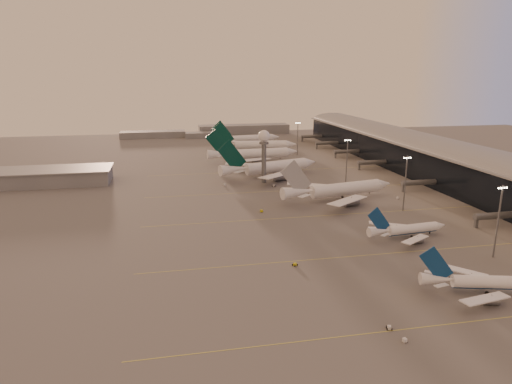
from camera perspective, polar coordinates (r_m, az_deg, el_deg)
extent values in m
plane|color=#555253|center=(146.46, 9.18, -9.78)|extent=(700.00, 700.00, 0.00)
cube|color=gold|center=(133.29, 27.28, -13.95)|extent=(180.00, 0.25, 0.02)
cube|color=gold|center=(166.84, 17.75, -7.19)|extent=(180.00, 0.25, 0.02)
cube|color=gold|center=(204.82, 11.75, -2.70)|extent=(180.00, 0.25, 0.02)
cube|color=gold|center=(245.20, 7.70, 0.38)|extent=(180.00, 0.25, 0.02)
cube|color=gold|center=(291.65, 4.53, 2.77)|extent=(180.00, 0.25, 0.02)
cube|color=black|center=(286.37, 22.06, 3.34)|extent=(36.00, 360.00, 18.00)
cylinder|color=gray|center=(284.89, 22.23, 5.12)|extent=(10.08, 360.00, 10.08)
cube|color=gray|center=(284.86, 22.24, 5.16)|extent=(40.00, 362.00, 0.80)
cylinder|color=#5B5E63|center=(208.14, 28.10, -2.60)|extent=(22.00, 2.80, 2.80)
cube|color=#5B5E63|center=(202.68, 25.82, -3.44)|extent=(1.20, 1.20, 4.40)
cylinder|color=#5B5E63|center=(253.70, 19.96, 1.14)|extent=(22.00, 2.80, 2.80)
cube|color=#5B5E63|center=(249.24, 17.94, 0.54)|extent=(1.20, 1.20, 4.40)
cylinder|color=#5B5E63|center=(301.76, 14.54, 3.62)|extent=(22.00, 2.80, 2.80)
cube|color=#5B5E63|center=(298.02, 12.77, 3.14)|extent=(1.20, 1.20, 4.40)
cylinder|color=#5B5E63|center=(339.41, 11.49, 4.99)|extent=(22.00, 2.80, 2.80)
cube|color=#5B5E63|center=(336.09, 9.89, 4.58)|extent=(1.20, 1.20, 4.40)
cylinder|color=#5B5E63|center=(377.98, 9.05, 6.08)|extent=(22.00, 2.80, 2.80)
cube|color=#5B5E63|center=(375.00, 7.60, 5.71)|extent=(1.20, 1.20, 4.40)
cylinder|color=#5B5E63|center=(415.33, 7.15, 6.92)|extent=(22.00, 2.80, 2.80)
cube|color=#5B5E63|center=(412.61, 5.81, 6.59)|extent=(1.20, 1.20, 4.40)
cube|color=slate|center=(279.65, -25.90, 1.63)|extent=(80.00, 25.00, 8.00)
cube|color=gray|center=(278.84, -25.99, 2.47)|extent=(82.00, 27.00, 0.60)
cylinder|color=#5B5E63|center=(254.95, 0.99, 3.60)|extent=(2.60, 2.60, 22.00)
cylinder|color=#5B5E63|center=(252.97, 1.00, 6.15)|extent=(5.20, 5.20, 1.20)
sphere|color=white|center=(252.42, 1.01, 7.03)|extent=(6.40, 6.40, 6.40)
cylinder|color=#5B5E63|center=(251.95, 1.01, 7.86)|extent=(0.16, 0.16, 2.00)
cylinder|color=#5B5E63|center=(170.49, 27.99, -3.33)|extent=(0.56, 0.56, 25.00)
cube|color=#5B5E63|center=(167.51, 28.49, 0.58)|extent=(3.60, 0.25, 0.25)
sphere|color=#FFEABF|center=(166.65, 28.07, 0.43)|extent=(0.56, 0.56, 0.56)
sphere|color=#FFEABF|center=(167.28, 28.34, 0.44)|extent=(0.56, 0.56, 0.56)
sphere|color=#FFEABF|center=(167.92, 28.60, 0.46)|extent=(0.56, 0.56, 0.56)
sphere|color=#FFEABF|center=(168.55, 28.86, 0.47)|extent=(0.56, 0.56, 0.56)
cylinder|color=#5B5E63|center=(212.47, 18.15, 1.00)|extent=(0.56, 0.56, 25.00)
cube|color=#5B5E63|center=(210.09, 18.41, 4.18)|extent=(3.60, 0.25, 0.25)
sphere|color=#FFEABF|center=(209.42, 18.04, 4.06)|extent=(0.56, 0.56, 0.56)
sphere|color=#FFEABF|center=(209.91, 18.28, 4.07)|extent=(0.56, 0.56, 0.56)
sphere|color=#FFEABF|center=(210.40, 18.52, 4.07)|extent=(0.56, 0.56, 0.56)
sphere|color=#FFEABF|center=(210.90, 18.76, 4.07)|extent=(0.56, 0.56, 0.56)
cylinder|color=#5B5E63|center=(258.63, 11.28, 3.81)|extent=(0.56, 0.56, 25.00)
cube|color=#5B5E63|center=(256.68, 11.42, 6.44)|extent=(3.60, 0.25, 0.25)
sphere|color=#FFEABF|center=(256.16, 11.10, 6.35)|extent=(0.56, 0.56, 0.56)
sphere|color=#FFEABF|center=(256.54, 11.31, 6.35)|extent=(0.56, 0.56, 0.56)
sphere|color=#FFEABF|center=(256.93, 11.52, 6.35)|extent=(0.56, 0.56, 0.56)
sphere|color=#FFEABF|center=(257.31, 11.72, 6.36)|extent=(0.56, 0.56, 0.56)
cylinder|color=#5B5E63|center=(341.74, 5.22, 6.65)|extent=(0.56, 0.56, 25.00)
cube|color=#5B5E63|center=(340.27, 5.27, 8.65)|extent=(3.60, 0.25, 0.25)
sphere|color=#FFEABF|center=(339.89, 5.02, 8.58)|extent=(0.56, 0.56, 0.56)
sphere|color=#FFEABF|center=(340.17, 5.18, 8.59)|extent=(0.56, 0.56, 0.56)
sphere|color=#FFEABF|center=(340.45, 5.35, 8.59)|extent=(0.56, 0.56, 0.56)
sphere|color=#FFEABF|center=(340.74, 5.51, 8.59)|extent=(0.56, 0.56, 0.56)
cube|color=slate|center=(448.21, -12.80, 7.05)|extent=(60.00, 18.00, 6.00)
cube|color=slate|center=(464.44, -1.53, 7.85)|extent=(90.00, 20.00, 9.00)
cube|color=slate|center=(439.88, -6.25, 7.12)|extent=(40.00, 15.00, 5.00)
cylinder|color=white|center=(146.03, 27.29, -10.14)|extent=(21.50, 8.90, 3.62)
cylinder|color=navy|center=(146.36, 27.25, -10.43)|extent=(20.83, 7.82, 2.61)
cone|color=white|center=(140.44, 21.58, -10.27)|extent=(9.55, 5.77, 3.62)
cube|color=white|center=(136.89, 26.70, -12.02)|extent=(15.80, 7.01, 1.14)
cylinder|color=slate|center=(140.34, 27.28, -12.18)|extent=(4.58, 3.32, 2.36)
cube|color=slate|center=(139.90, 27.33, -11.81)|extent=(0.34, 0.30, 1.45)
cube|color=white|center=(151.80, 24.11, -9.09)|extent=(13.73, 13.06, 1.14)
cylinder|color=slate|center=(151.59, 25.24, -9.94)|extent=(4.58, 3.32, 2.36)
cube|color=slate|center=(151.19, 25.29, -9.58)|extent=(0.34, 0.30, 1.45)
cube|color=navy|center=(138.54, 21.58, -8.60)|extent=(9.70, 2.85, 10.80)
cube|color=white|center=(136.89, 22.12, -10.95)|extent=(4.34, 2.32, 0.24)
cube|color=white|center=(143.97, 21.10, -9.56)|extent=(4.13, 3.86, 0.24)
cylinder|color=black|center=(148.06, 26.24, -10.71)|extent=(1.14, 0.73, 1.05)
cylinder|color=black|center=(144.60, 26.87, -11.40)|extent=(1.14, 0.73, 1.05)
cylinder|color=white|center=(182.09, 19.00, -4.49)|extent=(20.70, 5.55, 3.48)
cylinder|color=navy|center=(182.34, 18.98, -4.73)|extent=(20.20, 4.53, 2.51)
cone|color=white|center=(189.35, 22.00, -4.04)|extent=(4.29, 3.87, 3.48)
cone|color=white|center=(174.04, 15.12, -4.92)|extent=(8.89, 4.34, 3.48)
cube|color=white|center=(172.97, 19.28, -5.75)|extent=(14.20, 11.09, 1.09)
cylinder|color=slate|center=(176.45, 19.51, -5.91)|extent=(4.17, 2.65, 2.26)
cube|color=slate|center=(176.12, 19.54, -5.61)|extent=(0.30, 0.26, 1.39)
cube|color=white|center=(186.12, 16.19, -4.05)|extent=(15.00, 8.76, 1.09)
cylinder|color=slate|center=(186.39, 17.14, -4.61)|extent=(4.17, 2.65, 2.26)
cube|color=slate|center=(186.07, 17.16, -4.33)|extent=(0.30, 0.26, 1.39)
cube|color=navy|center=(172.45, 15.10, -3.59)|extent=(9.54, 1.29, 10.38)
cube|color=white|center=(170.91, 15.83, -5.31)|extent=(4.15, 3.35, 0.23)
cube|color=white|center=(177.18, 14.46, -4.49)|extent=(4.23, 2.76, 0.23)
cylinder|color=black|center=(187.41, 20.87, -4.89)|extent=(0.46, 0.46, 0.92)
cylinder|color=black|center=(183.44, 18.15, -5.05)|extent=(1.05, 0.56, 1.01)
cylinder|color=black|center=(180.39, 18.88, -5.45)|extent=(1.05, 0.56, 1.01)
cylinder|color=white|center=(227.49, 11.14, 0.15)|extent=(37.92, 13.14, 5.86)
cylinder|color=white|center=(227.82, 11.12, -0.17)|extent=(36.86, 11.38, 4.22)
cone|color=white|center=(240.40, 15.59, 0.67)|extent=(8.27, 7.18, 5.86)
cone|color=white|center=(213.98, 5.20, -0.35)|extent=(16.57, 8.85, 5.86)
cube|color=white|center=(210.34, 11.39, -1.35)|extent=(24.76, 21.89, 1.74)
cylinder|color=slate|center=(216.39, 11.81, -1.58)|extent=(7.87, 5.16, 3.81)
cube|color=slate|center=(216.02, 11.83, -1.23)|extent=(0.32, 0.29, 2.34)
cube|color=white|center=(235.83, 7.18, 0.58)|extent=(27.57, 13.68, 1.74)
cylinder|color=slate|center=(235.61, 8.57, -0.08)|extent=(7.87, 5.16, 3.81)
cube|color=slate|center=(235.27, 8.58, 0.23)|extent=(0.32, 0.29, 2.34)
cube|color=#9C9EA3|center=(211.93, 5.05, 1.43)|extent=(15.99, 3.53, 17.39)
cube|color=white|center=(207.65, 6.05, -0.80)|extent=(7.42, 6.57, 0.24)
cube|color=white|center=(220.02, 4.25, 0.13)|extent=(7.71, 4.47, 0.24)
cylinder|color=black|center=(236.43, 13.97, -0.36)|extent=(0.47, 0.47, 0.94)
cylinder|color=black|center=(228.44, 10.17, -0.66)|extent=(1.11, 0.67, 1.04)
cylinder|color=black|center=(225.10, 10.74, -0.92)|extent=(1.11, 0.67, 1.04)
cylinder|color=white|center=(273.82, 2.56, 2.99)|extent=(40.18, 17.99, 6.46)
cylinder|color=white|center=(274.12, 2.56, 2.69)|extent=(38.88, 16.03, 4.65)
cone|color=white|center=(286.64, 6.67, 3.44)|extent=(9.31, 8.46, 6.46)
cone|color=white|center=(260.44, -2.81, 2.56)|extent=(17.96, 11.13, 6.46)
cube|color=white|center=(254.98, 2.61, 1.85)|extent=(25.29, 25.38, 1.91)
cylinder|color=slate|center=(261.38, 3.07, 1.56)|extent=(8.65, 6.30, 4.20)
cube|color=slate|center=(261.04, 3.07, 1.89)|extent=(0.40, 0.36, 2.58)
cube|color=white|center=(283.71, -0.91, 3.19)|extent=(29.83, 12.09, 1.91)
cylinder|color=slate|center=(283.08, 0.35, 2.61)|extent=(8.65, 6.30, 4.20)
cube|color=slate|center=(282.77, 0.35, 2.91)|extent=(0.40, 0.36, 2.58)
cube|color=#04302A|center=(258.56, -3.00, 4.21)|extent=(17.10, 5.62, 19.12)
cube|color=white|center=(253.47, -2.11, 2.26)|extent=(7.64, 7.42, 0.28)
cube|color=white|center=(267.15, -3.59, 2.89)|extent=(8.11, 4.06, 0.28)
cylinder|color=black|center=(282.64, 5.20, 2.49)|extent=(0.56, 0.56, 1.11)
cylinder|color=black|center=(275.10, 1.71, 2.21)|extent=(1.34, 0.89, 1.23)
cylinder|color=black|center=(270.98, 2.23, 2.01)|extent=(1.34, 0.89, 1.23)
cylinder|color=white|center=(317.55, 0.46, 4.64)|extent=(40.12, 9.56, 6.41)
cylinder|color=white|center=(317.80, 0.46, 4.38)|extent=(39.18, 7.70, 4.61)
cone|color=white|center=(324.91, 4.49, 4.82)|extent=(8.18, 7.00, 6.41)
cone|color=white|center=(310.78, -4.56, 4.52)|extent=(17.12, 7.72, 6.41)
cube|color=white|center=(299.31, -0.45, 3.79)|extent=(27.91, 21.16, 1.90)
cylinder|color=slate|center=(304.85, 0.24, 3.49)|extent=(8.00, 4.77, 4.17)
cube|color=slate|center=(304.56, 0.24, 3.77)|extent=(0.35, 0.30, 2.56)
cube|color=white|center=(331.12, -1.99, 4.85)|extent=(29.13, 17.60, 1.90)
cylinder|color=slate|center=(329.01, -1.00, 4.33)|extent=(8.00, 4.77, 4.17)
cube|color=slate|center=(328.74, -1.00, 4.59)|extent=(0.35, 0.30, 2.56)
cube|color=#04302A|center=(309.35, -4.74, 5.90)|extent=(17.60, 1.79, 18.96)
cube|color=white|center=(303.28, -4.32, 4.30)|extent=(8.09, 6.39, 0.28)
cube|color=white|center=(318.13, -4.88, 4.78)|extent=(8.21, 5.49, 0.28)
cylinder|color=black|center=(322.77, 3.03, 4.06)|extent=(0.55, 0.55, 1.10)
cylinder|color=black|center=(319.69, -0.22, 3.99)|extent=(1.26, 0.65, 1.22)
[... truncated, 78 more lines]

